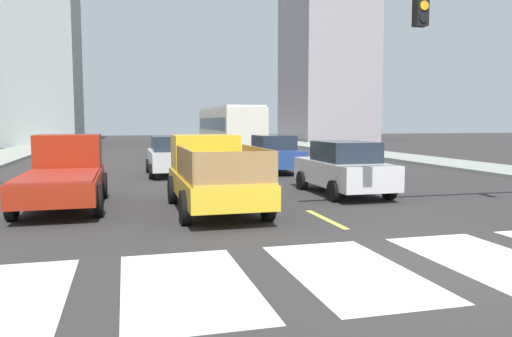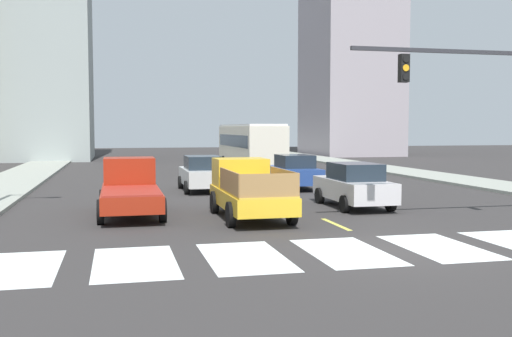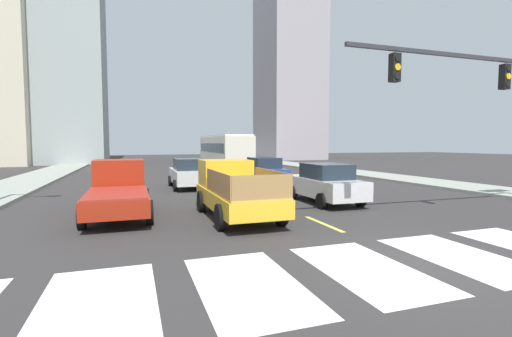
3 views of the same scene
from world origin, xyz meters
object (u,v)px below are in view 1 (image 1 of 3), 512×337
object	(u,v)px
pickup_stakebed	(212,174)
sedan_mid	(171,156)
sedan_far	(343,168)
pickup_dark	(65,173)
city_bus	(229,127)
sedan_near_right	(273,154)

from	to	relation	value
pickup_stakebed	sedan_mid	size ratio (longest dim) A/B	1.18
sedan_mid	sedan_far	xyz separation A→B (m)	(4.87, -7.22, 0.00)
pickup_dark	sedan_far	distance (m)	8.45
pickup_stakebed	city_bus	xyz separation A→B (m)	(4.66, 20.24, 1.02)
city_bus	sedan_near_right	distance (m)	11.49
pickup_dark	sedan_mid	xyz separation A→B (m)	(3.58, 7.13, -0.06)
sedan_near_right	sedan_far	bearing A→B (deg)	-88.38
sedan_far	sedan_near_right	world-z (taller)	same
sedan_near_right	pickup_stakebed	bearing A→B (deg)	-116.02
city_bus	sedan_near_right	bearing A→B (deg)	-93.57
pickup_stakebed	city_bus	distance (m)	20.80
sedan_near_right	sedan_mid	bearing A→B (deg)	-178.27
pickup_stakebed	sedan_mid	bearing A→B (deg)	92.53
sedan_mid	sedan_near_right	xyz separation A→B (m)	(4.70, 0.12, 0.00)
pickup_dark	sedan_near_right	distance (m)	11.00
city_bus	sedan_far	xyz separation A→B (m)	(-0.13, -18.77, -1.09)
sedan_near_right	city_bus	bearing A→B (deg)	88.79
pickup_stakebed	sedan_mid	world-z (taller)	pickup_stakebed
pickup_stakebed	city_bus	world-z (taller)	city_bus
pickup_stakebed	pickup_dark	world-z (taller)	same
city_bus	sedan_near_right	size ratio (longest dim) A/B	2.45
pickup_stakebed	sedan_near_right	xyz separation A→B (m)	(4.36, 8.81, -0.08)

